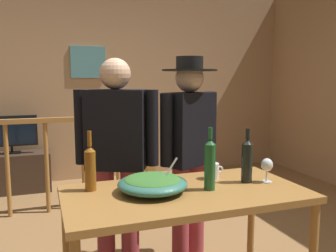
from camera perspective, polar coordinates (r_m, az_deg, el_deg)
name	(u,v)px	position (r m, az deg, el deg)	size (l,w,h in m)	color
back_wall	(99,83)	(5.23, -10.81, 6.75)	(5.84, 0.10, 2.72)	tan
framed_picture	(88,62)	(5.16, -12.53, 9.84)	(0.47, 0.03, 0.43)	teal
stair_railing	(50,153)	(4.00, -18.13, -4.11)	(3.13, 0.10, 1.07)	#9E6B33
tv_console	(13,172)	(4.97, -23.29, -6.77)	(0.90, 0.40, 0.49)	#38281E
flat_screen_tv	(11,132)	(4.85, -23.64, -0.83)	(0.62, 0.12, 0.48)	black
serving_table	(186,204)	(2.15, 2.80, -12.23)	(1.40, 0.72, 0.78)	#9E6B33
salad_bowl	(153,183)	(2.09, -2.45, -9.00)	(0.40, 0.40, 0.20)	#337060
wine_glass	(267,166)	(2.35, 15.39, -6.10)	(0.07, 0.07, 0.15)	silver
wine_bottle_green	(210,164)	(2.12, 6.64, -5.95)	(0.07, 0.07, 0.37)	#1E5628
wine_bottle_dark	(247,160)	(2.31, 12.40, -5.27)	(0.07, 0.07, 0.34)	black
wine_bottle_amber	(90,167)	(2.14, -12.22, -6.39)	(0.07, 0.07, 0.35)	brown
mug_white	(213,171)	(2.37, 7.08, -7.07)	(0.12, 0.09, 0.10)	white
person_standing_left	(117,150)	(2.58, -8.15, -3.72)	(0.55, 0.37, 1.56)	#9E3842
person_standing_right	(189,143)	(2.74, 3.34, -2.72)	(0.53, 0.41, 1.58)	#9E3842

